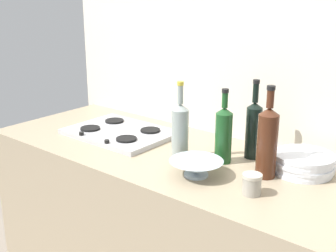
% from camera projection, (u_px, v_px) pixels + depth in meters
% --- Properties ---
extents(counter_block, '(1.80, 0.70, 0.90)m').
position_uv_depth(counter_block, '(168.00, 238.00, 2.12)').
color(counter_block, tan).
rests_on(counter_block, ground).
extents(backsplash_panel, '(1.90, 0.06, 2.20)m').
position_uv_depth(backsplash_panel, '(216.00, 94.00, 2.20)').
color(backsplash_panel, beige).
rests_on(backsplash_panel, ground).
extents(stovetop_hob, '(0.51, 0.38, 0.04)m').
position_uv_depth(stovetop_hob, '(120.00, 132.00, 2.20)').
color(stovetop_hob, '#B2B2B7').
rests_on(stovetop_hob, counter_block).
extents(plate_stack, '(0.25, 0.24, 0.08)m').
position_uv_depth(plate_stack, '(304.00, 163.00, 1.74)').
color(plate_stack, white).
rests_on(plate_stack, counter_block).
extents(wine_bottle_leftmost, '(0.07, 0.07, 0.32)m').
position_uv_depth(wine_bottle_leftmost, '(224.00, 134.00, 1.82)').
color(wine_bottle_leftmost, '#19471E').
rests_on(wine_bottle_leftmost, counter_block).
extents(wine_bottle_mid_left, '(0.07, 0.07, 0.34)m').
position_uv_depth(wine_bottle_mid_left, '(180.00, 130.00, 1.86)').
color(wine_bottle_mid_left, gray).
rests_on(wine_bottle_mid_left, counter_block).
extents(wine_bottle_mid_right, '(0.08, 0.08, 0.36)m').
position_uv_depth(wine_bottle_mid_right, '(267.00, 141.00, 1.67)').
color(wine_bottle_mid_right, '#472314').
rests_on(wine_bottle_mid_right, counter_block).
extents(wine_bottle_rightmost, '(0.07, 0.07, 0.35)m').
position_uv_depth(wine_bottle_rightmost, '(254.00, 128.00, 1.87)').
color(wine_bottle_rightmost, black).
rests_on(wine_bottle_rightmost, counter_block).
extents(mixing_bowl, '(0.21, 0.21, 0.06)m').
position_uv_depth(mixing_bowl, '(196.00, 167.00, 1.71)').
color(mixing_bowl, silver).
rests_on(mixing_bowl, counter_block).
extents(condiment_jar_front, '(0.07, 0.07, 0.08)m').
position_uv_depth(condiment_jar_front, '(252.00, 184.00, 1.56)').
color(condiment_jar_front, '#9E998C').
rests_on(condiment_jar_front, counter_block).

